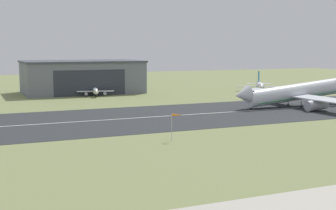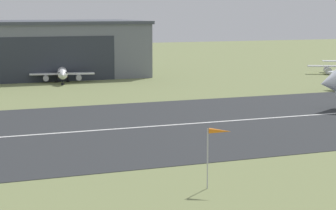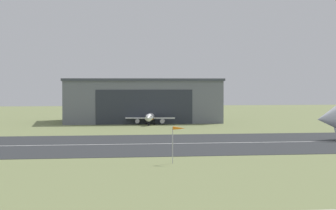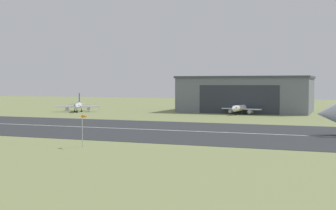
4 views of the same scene
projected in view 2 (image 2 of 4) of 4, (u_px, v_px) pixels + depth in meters
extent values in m
cube|color=#2B2D30|center=(16.00, 136.00, 99.55)|extent=(389.32, 53.94, 0.06)
cube|color=silver|center=(16.00, 136.00, 99.54)|extent=(350.39, 0.70, 0.01)
cube|color=slate|center=(41.00, 50.00, 189.07)|extent=(56.40, 33.21, 15.09)
cube|color=#424751|center=(40.00, 22.00, 187.92)|extent=(57.40, 34.21, 0.90)
cube|color=#2D333D|center=(54.00, 59.00, 174.02)|extent=(33.84, 0.12, 12.07)
cone|color=silver|center=(333.00, 82.00, 124.08)|extent=(6.29, 6.41, 6.70)
cube|color=white|center=(325.00, 66.00, 195.85)|extent=(9.99, 6.46, 0.40)
cylinder|color=#A8A8B2|center=(328.00, 70.00, 195.56)|extent=(3.66, 4.59, 1.98)
cube|color=white|center=(331.00, 61.00, 202.13)|extent=(5.72, 4.93, 0.24)
cylinder|color=white|center=(62.00, 72.00, 173.50)|extent=(5.36, 14.58, 2.44)
cone|color=white|center=(63.00, 75.00, 165.43)|extent=(2.84, 2.65, 2.44)
cone|color=white|center=(62.00, 68.00, 181.87)|extent=(2.75, 3.31, 2.19)
cube|color=black|center=(63.00, 73.00, 166.53)|extent=(2.25, 1.51, 0.44)
cube|color=orange|center=(62.00, 75.00, 173.60)|extent=(4.95, 13.15, 0.20)
cube|color=white|center=(44.00, 74.00, 172.43)|extent=(7.61, 3.80, 0.40)
cylinder|color=#A8A8B2|center=(46.00, 78.00, 172.23)|extent=(2.13, 3.41, 1.51)
cube|color=white|center=(81.00, 73.00, 174.13)|extent=(7.61, 3.80, 0.40)
cylinder|color=#A8A8B2|center=(79.00, 77.00, 173.72)|extent=(2.13, 3.41, 1.51)
cube|color=orange|center=(61.00, 57.00, 181.03)|extent=(0.82, 2.65, 4.14)
cube|color=white|center=(50.00, 68.00, 181.31)|extent=(4.13, 3.04, 0.24)
cube|color=white|center=(73.00, 68.00, 182.38)|extent=(4.13, 3.04, 0.24)
cylinder|color=black|center=(63.00, 82.00, 167.95)|extent=(0.24, 0.24, 1.52)
cylinder|color=black|center=(63.00, 84.00, 168.03)|extent=(0.84, 0.84, 0.44)
cylinder|color=black|center=(57.00, 79.00, 173.74)|extent=(0.24, 0.24, 1.52)
cylinder|color=black|center=(57.00, 81.00, 173.82)|extent=(0.84, 0.84, 0.44)
cylinder|color=black|center=(68.00, 79.00, 174.25)|extent=(0.24, 0.24, 1.52)
cylinder|color=black|center=(68.00, 81.00, 174.33)|extent=(0.84, 0.84, 0.44)
cylinder|color=#B7B7BC|center=(208.00, 159.00, 70.06)|extent=(0.14, 0.14, 6.60)
cone|color=orange|center=(220.00, 131.00, 69.36)|extent=(2.27, 1.79, 0.60)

